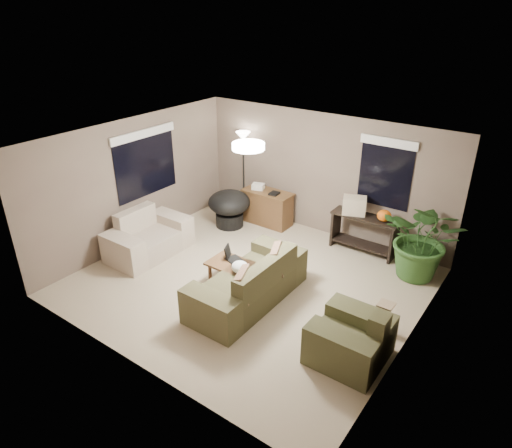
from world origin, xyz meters
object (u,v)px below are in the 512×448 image
Objects in this scene: loveseat at (148,239)px; houseplant at (423,248)px; armchair at (351,340)px; console_table at (364,231)px; floor_lamp at (243,146)px; main_sofa at (250,285)px; coffee_table at (236,268)px; cat_scratching_post at (384,320)px; desk at (268,207)px; papasan_chair at (229,206)px.

loveseat is 1.08× the size of houseplant.
loveseat is at bearing 174.80° from armchair.
floor_lamp is at bearing 178.72° from console_table.
houseplant is at bearing -4.81° from floor_lamp.
main_sofa is at bearing -3.02° from loveseat.
coffee_table is at bearing -138.99° from houseplant.
cat_scratching_post is (2.06, 0.51, -0.08)m from main_sofa.
armchair is (4.44, -0.40, 0.00)m from loveseat.
coffee_table is (-2.34, 0.48, 0.06)m from armchair.
loveseat is 0.84× the size of floor_lamp.
armchair is at bearing -92.30° from houseplant.
console_table is (-1.09, 2.88, 0.14)m from armchair.
console_table is (0.81, 2.61, 0.14)m from main_sofa.
loveseat is (-2.54, 0.13, 0.00)m from main_sofa.
armchair is 0.52× the size of floor_lamp.
houseplant is at bearing 25.80° from loveseat.
houseplant is at bearing 49.31° from main_sofa.
coffee_table is 2.54m from desk.
floor_lamp is (-2.14, 2.68, 1.30)m from main_sofa.
houseplant is 1.85m from cat_scratching_post.
coffee_table is (-0.44, 0.21, 0.06)m from main_sofa.
papasan_chair is at bearing 131.44° from coffee_table.
desk is (-1.41, 2.56, 0.08)m from main_sofa.
cat_scratching_post is at bearing 4.73° from loveseat.
coffee_table is 3.24m from houseplant.
cat_scratching_post is at bearing 7.01° from coffee_table.
main_sofa is 2.13m from cat_scratching_post.
loveseat is at bearing -175.27° from cat_scratching_post.
console_table is at bearing 120.86° from cat_scratching_post.
loveseat is 4.62m from cat_scratching_post.
armchair reaches higher than coffee_table.
main_sofa is 1.49× the size of houseplant.
armchair is at bearing -29.99° from papasan_chair.
desk is 2.22m from console_table.
main_sofa reaches higher than coffee_table.
desk is at bearing 43.72° from papasan_chair.
main_sofa and loveseat have the same top height.
cat_scratching_post is (0.16, 0.78, -0.08)m from armchair.
desk and console_table have the same top height.
houseplant is at bearing 41.01° from coffee_table.
desk is 1.07× the size of papasan_chair.
main_sofa is 2.74m from console_table.
houseplant is (4.14, -0.35, -1.02)m from floor_lamp.
papasan_chair reaches higher than cat_scratching_post.
floor_lamp reaches higher than desk.
armchair is at bearing -8.10° from main_sofa.
loveseat is at bearing -106.04° from papasan_chair.
armchair is at bearing -5.20° from loveseat.
main_sofa and armchair have the same top height.
floor_lamp is 3.82× the size of cat_scratching_post.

